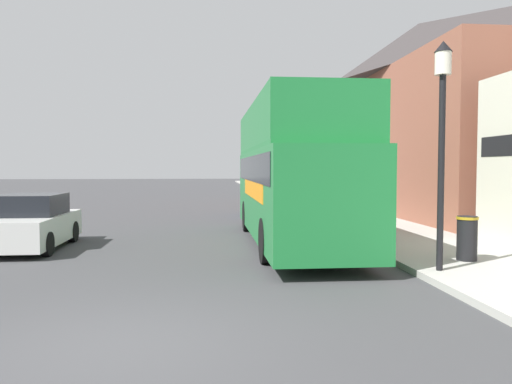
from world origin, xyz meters
TOP-DOWN VIEW (x-y plane):
  - ground_plane at (0.00, 21.00)m, footprint 144.00×144.00m
  - sidewalk at (7.14, 18.00)m, footprint 3.56×108.00m
  - brick_terrace_rear at (11.92, 18.79)m, footprint 6.00×20.35m
  - tour_bus at (3.58, 8.18)m, footprint 2.46×9.88m
  - parked_car_ahead_of_bus at (4.25, 16.54)m, footprint 1.83×4.15m
  - parked_car_far_side at (-3.69, 7.87)m, footprint 1.86×3.94m
  - lamp_post_nearest at (5.82, 3.42)m, footprint 0.35×0.35m
  - lamp_post_second at (5.78, 13.00)m, footprint 0.35×0.35m
  - litter_bin at (6.93, 4.41)m, footprint 0.48×0.48m

SIDE VIEW (x-z plane):
  - ground_plane at x=0.00m, z-range 0.00..0.00m
  - sidewalk at x=7.14m, z-range 0.00..0.14m
  - litter_bin at x=6.93m, z-range 0.17..1.17m
  - parked_car_far_side at x=-3.69m, z-range -0.06..1.44m
  - parked_car_ahead_of_bus at x=4.25m, z-range -0.04..1.43m
  - tour_bus at x=3.58m, z-range -0.23..3.76m
  - lamp_post_nearest at x=5.82m, z-range 1.02..5.62m
  - lamp_post_second at x=5.78m, z-range 1.03..5.70m
  - brick_terrace_rear at x=11.92m, z-range 0.00..9.59m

